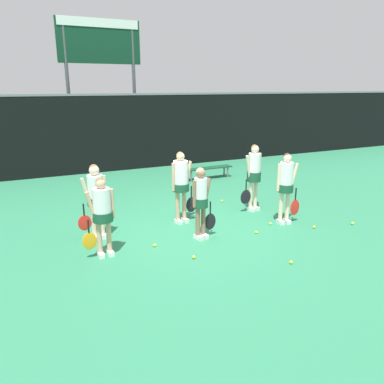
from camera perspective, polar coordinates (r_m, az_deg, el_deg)
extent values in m
plane|color=#2D7F56|center=(8.93, -0.03, -5.66)|extent=(140.00, 140.00, 0.00)
cube|color=black|center=(15.08, -11.58, 8.65)|extent=(60.00, 0.06, 2.92)
cube|color=slate|center=(14.97, -11.91, 14.35)|extent=(60.00, 0.08, 0.08)
cylinder|color=#515156|center=(16.01, -18.27, 13.78)|extent=(0.14, 0.14, 5.81)
cylinder|color=#515156|center=(16.57, -8.76, 14.42)|extent=(0.14, 0.14, 5.81)
cube|color=#0F3823|center=(16.32, -13.93, 21.40)|extent=(3.28, 0.12, 1.68)
cube|color=white|center=(16.34, -14.05, 23.77)|extent=(3.14, 0.02, 0.34)
cube|color=#19472D|center=(13.62, 2.50, 3.69)|extent=(1.84, 0.39, 0.04)
cylinder|color=slate|center=(14.14, 4.92, 3.22)|extent=(0.06, 0.06, 0.38)
cylinder|color=slate|center=(13.93, 5.45, 3.02)|extent=(0.06, 0.06, 0.38)
cylinder|color=slate|center=(13.45, -0.59, 2.61)|extent=(0.06, 0.06, 0.38)
cylinder|color=slate|center=(13.22, -0.12, 2.39)|extent=(0.06, 0.06, 0.38)
cylinder|color=tan|center=(7.69, -12.55, -6.67)|extent=(0.10, 0.10, 0.76)
cylinder|color=tan|center=(7.65, -13.93, -6.89)|extent=(0.10, 0.10, 0.76)
cube|color=white|center=(7.80, -12.34, -9.02)|extent=(0.12, 0.24, 0.09)
cube|color=white|center=(7.76, -13.71, -9.24)|extent=(0.12, 0.24, 0.09)
cylinder|color=#194C33|center=(7.52, -13.45, -3.64)|extent=(0.40, 0.40, 0.19)
cylinder|color=white|center=(7.44, -13.57, -1.84)|extent=(0.35, 0.35, 0.63)
sphere|color=tan|center=(7.33, -13.78, 1.23)|extent=(0.19, 0.19, 0.19)
sphere|color=olive|center=(7.34, -13.83, 1.44)|extent=(0.18, 0.18, 0.18)
cylinder|color=tan|center=(7.40, -15.16, -2.16)|extent=(0.20, 0.08, 0.60)
cylinder|color=tan|center=(7.49, -12.06, -1.73)|extent=(0.08, 0.08, 0.60)
cylinder|color=black|center=(7.49, -15.51, -5.05)|extent=(0.03, 0.03, 0.26)
ellipsoid|color=orange|center=(7.60, -15.34, -7.21)|extent=(0.28, 0.03, 0.36)
cylinder|color=#8C664C|center=(8.34, 1.72, -4.48)|extent=(0.10, 0.10, 0.76)
cylinder|color=#8C664C|center=(8.25, 0.88, -4.71)|extent=(0.10, 0.10, 0.76)
cube|color=white|center=(8.44, 1.83, -6.68)|extent=(0.16, 0.26, 0.09)
cube|color=white|center=(8.35, 0.99, -6.92)|extent=(0.16, 0.26, 0.09)
cylinder|color=#194C33|center=(8.14, 1.32, -1.61)|extent=(0.32, 0.32, 0.21)
cylinder|color=white|center=(8.07, 1.33, 0.01)|extent=(0.28, 0.28, 0.62)
sphere|color=#8C664C|center=(7.97, 1.35, 2.86)|extent=(0.20, 0.20, 0.20)
sphere|color=#D8B772|center=(7.98, 1.26, 3.06)|extent=(0.19, 0.19, 0.19)
cylinder|color=#8C664C|center=(8.19, 2.33, 0.11)|extent=(0.21, 0.11, 0.59)
cylinder|color=#8C664C|center=(7.98, 0.37, -0.29)|extent=(0.08, 0.08, 0.59)
cylinder|color=black|center=(8.33, 2.81, -2.38)|extent=(0.03, 0.03, 0.28)
ellipsoid|color=black|center=(8.44, 2.78, -4.52)|extent=(0.28, 0.03, 0.39)
cylinder|color=beige|center=(9.50, 14.32, -2.17)|extent=(0.10, 0.10, 0.83)
cylinder|color=beige|center=(9.42, 13.37, -2.26)|extent=(0.10, 0.10, 0.83)
cube|color=white|center=(9.60, 14.26, -4.33)|extent=(0.15, 0.26, 0.09)
cube|color=white|center=(9.52, 13.31, -4.44)|extent=(0.15, 0.26, 0.09)
cylinder|color=#194C33|center=(9.33, 14.04, 0.61)|extent=(0.37, 0.37, 0.19)
cylinder|color=white|center=(9.26, 14.16, 2.29)|extent=(0.32, 0.32, 0.70)
sphere|color=beige|center=(9.17, 14.35, 5.03)|extent=(0.20, 0.20, 0.20)
sphere|color=#4C331E|center=(9.18, 14.30, 5.21)|extent=(0.18, 0.18, 0.18)
cylinder|color=beige|center=(9.36, 15.25, 2.28)|extent=(0.22, 0.11, 0.67)
cylinder|color=beige|center=(9.17, 13.10, 2.16)|extent=(0.08, 0.08, 0.67)
cylinder|color=black|center=(9.49, 15.54, -0.27)|extent=(0.03, 0.03, 0.29)
ellipsoid|color=red|center=(9.59, 15.38, -2.27)|extent=(0.28, 0.03, 0.41)
cylinder|color=beige|center=(8.58, -13.57, -4.22)|extent=(0.10, 0.10, 0.79)
cylinder|color=beige|center=(8.54, -14.76, -4.40)|extent=(0.10, 0.10, 0.79)
cube|color=white|center=(8.68, -13.36, -6.47)|extent=(0.12, 0.25, 0.09)
cube|color=white|center=(8.64, -14.55, -6.66)|extent=(0.12, 0.25, 0.09)
cylinder|color=#194C33|center=(8.41, -14.37, -1.36)|extent=(0.39, 0.39, 0.18)
cylinder|color=white|center=(8.34, -14.49, 0.34)|extent=(0.34, 0.34, 0.64)
sphere|color=beige|center=(8.24, -14.70, 3.22)|extent=(0.22, 0.22, 0.22)
sphere|color=olive|center=(8.25, -14.75, 3.43)|extent=(0.20, 0.20, 0.20)
cylinder|color=beige|center=(8.30, -15.88, 0.06)|extent=(0.21, 0.09, 0.61)
cylinder|color=beige|center=(8.39, -13.18, 0.42)|extent=(0.08, 0.08, 0.61)
cylinder|color=black|center=(8.38, -16.18, -2.59)|extent=(0.03, 0.03, 0.26)
ellipsoid|color=red|center=(8.48, -16.02, -4.54)|extent=(0.29, 0.03, 0.35)
cylinder|color=tan|center=(9.28, -1.19, -2.06)|extent=(0.10, 0.10, 0.84)
cylinder|color=tan|center=(9.18, -2.21, -2.27)|extent=(0.10, 0.10, 0.84)
cube|color=white|center=(9.38, -1.08, -4.29)|extent=(0.15, 0.26, 0.09)
cube|color=white|center=(9.28, -2.09, -4.53)|extent=(0.15, 0.26, 0.09)
cylinder|color=#194C33|center=(9.09, -1.72, 0.76)|extent=(0.41, 0.41, 0.19)
cylinder|color=white|center=(9.02, -1.74, 2.54)|extent=(0.36, 0.36, 0.71)
sphere|color=tan|center=(8.92, -1.76, 5.40)|extent=(0.20, 0.20, 0.20)
sphere|color=olive|center=(8.94, -1.83, 5.57)|extent=(0.18, 0.18, 0.18)
cylinder|color=tan|center=(9.14, -0.59, 2.65)|extent=(0.23, 0.11, 0.68)
cylinder|color=tan|center=(8.91, -2.86, 2.29)|extent=(0.08, 0.08, 0.68)
cylinder|color=black|center=(9.28, -0.11, 0.06)|extent=(0.03, 0.03, 0.29)
ellipsoid|color=black|center=(9.38, -0.11, -1.94)|extent=(0.28, 0.03, 0.39)
cylinder|color=beige|center=(10.33, 9.64, -0.38)|extent=(0.10, 0.10, 0.86)
cylinder|color=beige|center=(10.21, 8.91, -0.54)|extent=(0.10, 0.10, 0.86)
cube|color=white|center=(10.42, 9.65, -2.44)|extent=(0.15, 0.25, 0.09)
cube|color=white|center=(10.30, 8.93, -2.62)|extent=(0.15, 0.25, 0.09)
cylinder|color=#194C33|center=(10.13, 9.40, 2.35)|extent=(0.37, 0.37, 0.26)
cylinder|color=white|center=(10.08, 9.47, 3.84)|extent=(0.32, 0.32, 0.72)
sphere|color=beige|center=(9.99, 9.59, 6.44)|extent=(0.21, 0.21, 0.21)
sphere|color=olive|center=(10.00, 9.52, 6.60)|extent=(0.19, 0.19, 0.19)
cylinder|color=beige|center=(9.94, 8.62, 3.65)|extent=(0.23, 0.11, 0.68)
cylinder|color=beige|center=(10.21, 10.26, 3.89)|extent=(0.08, 0.08, 0.68)
cylinder|color=black|center=(9.98, 8.26, 1.11)|extent=(0.03, 0.03, 0.28)
ellipsoid|color=black|center=(10.07, 8.18, -0.75)|extent=(0.32, 0.03, 0.39)
sphere|color=#CCE033|center=(8.77, 9.79, -6.08)|extent=(0.07, 0.07, 0.07)
sphere|color=#CCE033|center=(9.42, 18.12, -5.10)|extent=(0.07, 0.07, 0.07)
sphere|color=#CCE033|center=(9.99, 23.28, -4.41)|extent=(0.07, 0.07, 0.07)
sphere|color=#CCE033|center=(7.47, 0.28, -9.89)|extent=(0.07, 0.07, 0.07)
sphere|color=#CCE033|center=(7.51, 14.87, -10.31)|extent=(0.07, 0.07, 0.07)
sphere|color=#CCE033|center=(8.02, -5.71, -8.08)|extent=(0.07, 0.07, 0.07)
sphere|color=#CCE033|center=(10.96, 4.57, -1.38)|extent=(0.07, 0.07, 0.07)
sphere|color=#CCE033|center=(9.37, 11.88, -4.74)|extent=(0.07, 0.07, 0.07)
sphere|color=#CCE033|center=(10.20, 13.13, -3.10)|extent=(0.07, 0.07, 0.07)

